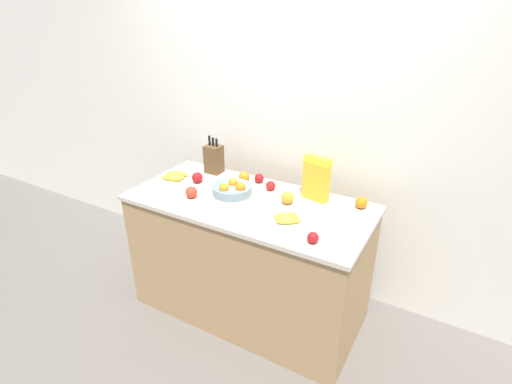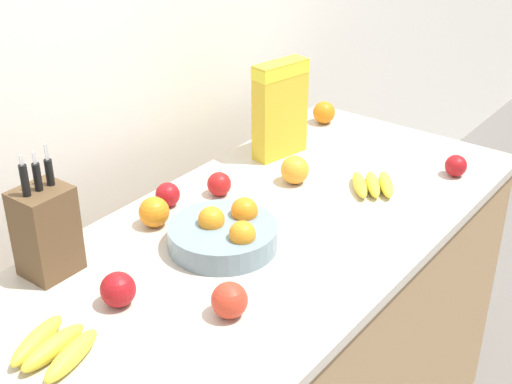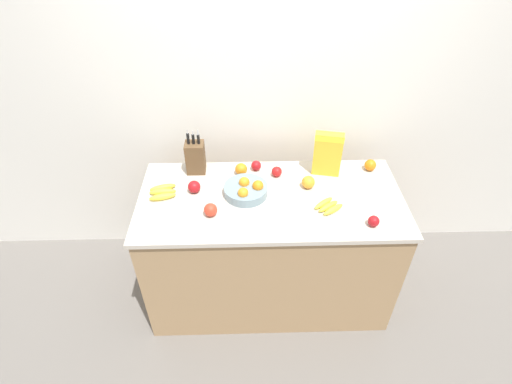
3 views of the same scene
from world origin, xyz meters
name	(u,v)px [view 3 (image 3 of 3)]	position (x,y,z in m)	size (l,w,h in m)	color
ground_plane	(268,289)	(0.00, 0.00, 0.00)	(14.00, 14.00, 0.00)	slate
wall_back	(267,99)	(0.00, 0.60, 1.30)	(9.00, 0.06, 2.60)	silver
counter	(269,248)	(0.00, 0.00, 0.47)	(1.65, 0.77, 0.93)	tan
knife_block	(195,157)	(-0.49, 0.29, 1.04)	(0.12, 0.11, 0.32)	brown
cereal_box	(328,152)	(0.38, 0.24, 1.10)	(0.19, 0.10, 0.30)	gold
fruit_bowl	(246,190)	(-0.15, 0.04, 0.97)	(0.28, 0.28, 0.11)	gray
banana_bunch_left	(328,206)	(0.34, -0.11, 0.95)	(0.19, 0.18, 0.04)	yellow
banana_bunch_right	(163,192)	(-0.68, 0.05, 0.95)	(0.18, 0.17, 0.04)	yellow
apple_rear	(194,187)	(-0.48, 0.07, 0.97)	(0.08, 0.08, 0.08)	#A31419
apple_rightmost	(374,221)	(0.57, -0.27, 0.96)	(0.07, 0.07, 0.07)	#A31419
apple_front	(256,166)	(-0.08, 0.29, 0.96)	(0.07, 0.07, 0.07)	#A31419
apple_near_bananas	(277,172)	(0.05, 0.22, 0.96)	(0.07, 0.07, 0.07)	red
apple_middle	(211,210)	(-0.36, -0.15, 0.97)	(0.08, 0.08, 0.08)	red
orange_near_bowl	(241,169)	(-0.18, 0.25, 0.97)	(0.08, 0.08, 0.08)	orange
orange_front_center	(370,165)	(0.69, 0.27, 0.97)	(0.08, 0.08, 0.08)	orange
orange_mid_left	(308,182)	(0.24, 0.09, 0.97)	(0.08, 0.08, 0.08)	orange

